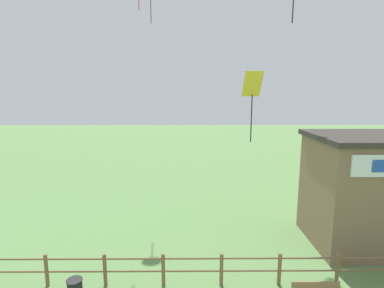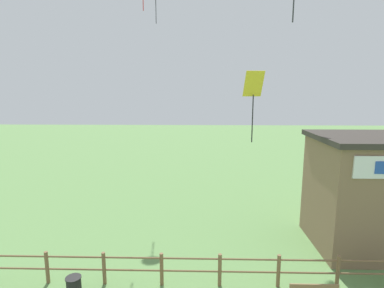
{
  "view_description": "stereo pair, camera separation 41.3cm",
  "coord_description": "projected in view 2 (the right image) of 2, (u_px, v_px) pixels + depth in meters",
  "views": [
    {
      "loc": [
        -0.09,
        -4.72,
        7.31
      ],
      "look_at": [
        0.0,
        7.59,
        5.12
      ],
      "focal_mm": 28.0,
      "sensor_mm": 36.0,
      "label": 1
    },
    {
      "loc": [
        0.32,
        -4.72,
        7.31
      ],
      "look_at": [
        0.0,
        7.59,
        5.12
      ],
      "focal_mm": 28.0,
      "sensor_mm": 36.0,
      "label": 2
    }
  ],
  "objects": [
    {
      "name": "kite_yellow_diamond",
      "position": [
        253.0,
        91.0,
        13.03
      ],
      "size": [
        0.91,
        0.6,
        3.12
      ],
      "color": "yellow"
    },
    {
      "name": "wooden_fence",
      "position": [
        191.0,
        268.0,
        11.31
      ],
      "size": [
        15.57,
        0.14,
        1.29
      ],
      "color": "brown",
      "rests_on": "ground_plane"
    },
    {
      "name": "trash_bin",
      "position": [
        74.0,
        287.0,
        10.73
      ],
      "size": [
        0.56,
        0.56,
        0.76
      ],
      "color": "black",
      "rests_on": "ground_plane"
    }
  ]
}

